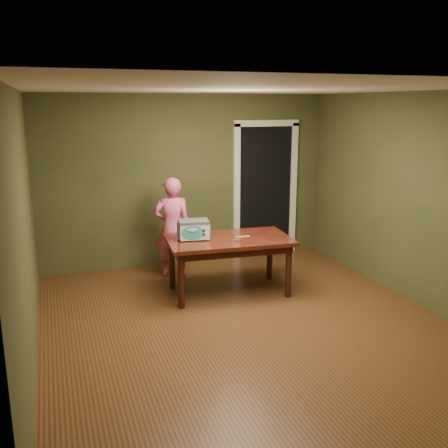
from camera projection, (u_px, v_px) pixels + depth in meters
name	position (u px, v px, depth m)	size (l,w,h in m)	color
floor	(247.00, 325.00, 5.66)	(5.00, 5.00, 0.00)	brown
room_shell	(249.00, 176.00, 5.26)	(4.52, 5.02, 2.61)	#4C4D29
doorway	(258.00, 189.00, 8.38)	(1.10, 0.66, 2.25)	black
dining_table	(229.00, 245.00, 6.50)	(1.66, 1.02, 0.75)	black
toy_oven	(194.00, 229.00, 6.39)	(0.44, 0.32, 0.25)	#4C4F54
baking_pan	(237.00, 240.00, 6.33)	(0.10, 0.10, 0.02)	silver
spatula	(243.00, 236.00, 6.54)	(0.18, 0.03, 0.01)	#F8C46B
child	(172.00, 228.00, 7.12)	(0.53, 0.35, 1.46)	#E55E8C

